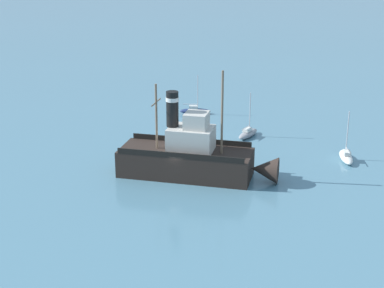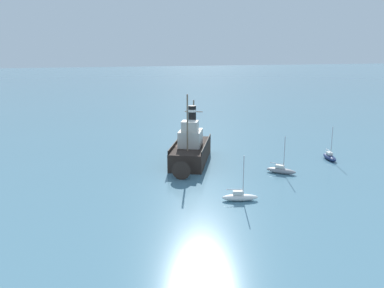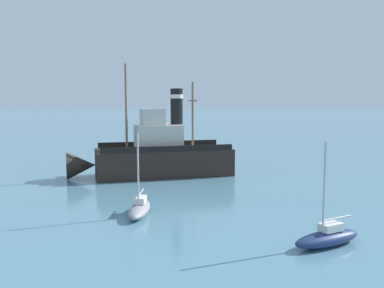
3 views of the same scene
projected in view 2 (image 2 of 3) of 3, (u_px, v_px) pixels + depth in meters
ground_plane at (183, 161)px, 57.96m from camera, size 600.00×600.00×0.00m
old_tugboat at (190, 150)px, 56.68m from camera, size 9.02×14.51×9.90m
sailboat_grey at (281, 170)px, 52.12m from camera, size 3.54×3.38×4.90m
sailboat_navy at (330, 157)px, 58.53m from camera, size 1.86×3.95×4.90m
sailboat_white at (240, 197)px, 42.80m from camera, size 3.95×1.98×4.90m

